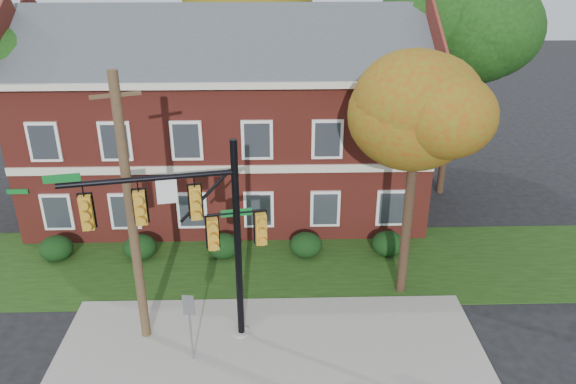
{
  "coord_description": "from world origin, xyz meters",
  "views": [
    {
      "loc": [
        0.15,
        -13.96,
        12.46
      ],
      "look_at": [
        0.63,
        3.0,
        4.69
      ],
      "focal_mm": 35.0,
      "sensor_mm": 36.0,
      "label": 1
    }
  ],
  "objects_px": {
    "tree_left_rear": "(2,80)",
    "tree_right_rear": "(466,37)",
    "hedge_right": "(306,245)",
    "tree_near_right": "(424,126)",
    "tree_far_rear": "(257,5)",
    "hedge_left": "(140,247)",
    "traffic_signal": "(195,226)",
    "hedge_center": "(223,246)",
    "hedge_far_right": "(388,244)",
    "utility_pole": "(131,216)",
    "hedge_far_left": "(56,248)",
    "apartment_building": "(227,109)",
    "sign_post": "(190,317)"
  },
  "relations": [
    {
      "from": "hedge_center",
      "to": "utility_pole",
      "type": "bearing_deg",
      "value": -113.48
    },
    {
      "from": "apartment_building",
      "to": "tree_near_right",
      "type": "height_order",
      "value": "apartment_building"
    },
    {
      "from": "tree_near_right",
      "to": "sign_post",
      "type": "bearing_deg",
      "value": -155.15
    },
    {
      "from": "tree_right_rear",
      "to": "hedge_far_left",
      "type": "bearing_deg",
      "value": -161.55
    },
    {
      "from": "traffic_signal",
      "to": "sign_post",
      "type": "xyz_separation_m",
      "value": [
        -0.25,
        -0.98,
        -2.69
      ]
    },
    {
      "from": "sign_post",
      "to": "hedge_far_left",
      "type": "bearing_deg",
      "value": 142.51
    },
    {
      "from": "hedge_left",
      "to": "tree_right_rear",
      "type": "bearing_deg",
      "value": 22.42
    },
    {
      "from": "tree_near_right",
      "to": "traffic_signal",
      "type": "xyz_separation_m",
      "value": [
        -7.47,
        -2.6,
        -2.28
      ]
    },
    {
      "from": "hedge_far_left",
      "to": "utility_pole",
      "type": "height_order",
      "value": "utility_pole"
    },
    {
      "from": "hedge_center",
      "to": "tree_right_rear",
      "type": "relative_size",
      "value": 0.13
    },
    {
      "from": "tree_left_rear",
      "to": "apartment_building",
      "type": "bearing_deg",
      "value": 6.54
    },
    {
      "from": "hedge_far_right",
      "to": "tree_left_rear",
      "type": "bearing_deg",
      "value": 166.11
    },
    {
      "from": "utility_pole",
      "to": "sign_post",
      "type": "xyz_separation_m",
      "value": [
        1.74,
        -1.26,
        -2.92
      ]
    },
    {
      "from": "apartment_building",
      "to": "tree_far_rear",
      "type": "distance_m",
      "value": 8.84
    },
    {
      "from": "tree_left_rear",
      "to": "tree_right_rear",
      "type": "relative_size",
      "value": 0.84
    },
    {
      "from": "hedge_far_left",
      "to": "tree_far_rear",
      "type": "distance_m",
      "value": 17.61
    },
    {
      "from": "hedge_right",
      "to": "tree_far_rear",
      "type": "xyz_separation_m",
      "value": [
        -2.16,
        13.09,
        8.32
      ]
    },
    {
      "from": "tree_left_rear",
      "to": "utility_pole",
      "type": "height_order",
      "value": "utility_pole"
    },
    {
      "from": "hedge_left",
      "to": "sign_post",
      "type": "xyz_separation_m",
      "value": [
        3.0,
        -6.41,
        1.17
      ]
    },
    {
      "from": "tree_near_right",
      "to": "tree_left_rear",
      "type": "xyz_separation_m",
      "value": [
        -16.95,
        6.97,
        0.01
      ]
    },
    {
      "from": "hedge_right",
      "to": "tree_near_right",
      "type": "bearing_deg",
      "value": -37.28
    },
    {
      "from": "hedge_far_right",
      "to": "hedge_left",
      "type": "bearing_deg",
      "value": 180.0
    },
    {
      "from": "tree_right_rear",
      "to": "tree_far_rear",
      "type": "relative_size",
      "value": 0.92
    },
    {
      "from": "apartment_building",
      "to": "utility_pole",
      "type": "bearing_deg",
      "value": -102.14
    },
    {
      "from": "tree_left_rear",
      "to": "tree_right_rear",
      "type": "bearing_deg",
      "value": 5.36
    },
    {
      "from": "hedge_far_left",
      "to": "traffic_signal",
      "type": "bearing_deg",
      "value": -38.83
    },
    {
      "from": "hedge_left",
      "to": "sign_post",
      "type": "distance_m",
      "value": 7.18
    },
    {
      "from": "hedge_left",
      "to": "utility_pole",
      "type": "xyz_separation_m",
      "value": [
        1.26,
        -5.16,
        4.1
      ]
    },
    {
      "from": "hedge_center",
      "to": "traffic_signal",
      "type": "height_order",
      "value": "traffic_signal"
    },
    {
      "from": "tree_near_right",
      "to": "hedge_center",
      "type": "bearing_deg",
      "value": 158.58
    },
    {
      "from": "utility_pole",
      "to": "hedge_far_left",
      "type": "bearing_deg",
      "value": 112.04
    },
    {
      "from": "traffic_signal",
      "to": "sign_post",
      "type": "bearing_deg",
      "value": -114.81
    },
    {
      "from": "hedge_right",
      "to": "sign_post",
      "type": "height_order",
      "value": "sign_post"
    },
    {
      "from": "tree_left_rear",
      "to": "traffic_signal",
      "type": "height_order",
      "value": "tree_left_rear"
    },
    {
      "from": "apartment_building",
      "to": "hedge_right",
      "type": "distance_m",
      "value": 7.73
    },
    {
      "from": "hedge_center",
      "to": "tree_right_rear",
      "type": "distance_m",
      "value": 14.94
    },
    {
      "from": "apartment_building",
      "to": "tree_left_rear",
      "type": "height_order",
      "value": "apartment_building"
    },
    {
      "from": "tree_far_rear",
      "to": "hedge_left",
      "type": "bearing_deg",
      "value": -110.29
    },
    {
      "from": "hedge_far_right",
      "to": "utility_pole",
      "type": "xyz_separation_m",
      "value": [
        -9.24,
        -5.16,
        4.1
      ]
    },
    {
      "from": "hedge_left",
      "to": "hedge_far_right",
      "type": "relative_size",
      "value": 1.0
    },
    {
      "from": "utility_pole",
      "to": "traffic_signal",
      "type": "bearing_deg",
      "value": -28.61
    },
    {
      "from": "apartment_building",
      "to": "tree_left_rear",
      "type": "xyz_separation_m",
      "value": [
        -9.73,
        -1.12,
        1.69
      ]
    },
    {
      "from": "hedge_center",
      "to": "traffic_signal",
      "type": "relative_size",
      "value": 0.2
    },
    {
      "from": "hedge_left",
      "to": "tree_far_rear",
      "type": "distance_m",
      "value": 16.25
    },
    {
      "from": "hedge_right",
      "to": "tree_left_rear",
      "type": "distance_m",
      "value": 15.17
    },
    {
      "from": "apartment_building",
      "to": "tree_right_rear",
      "type": "distance_m",
      "value": 11.77
    },
    {
      "from": "hedge_far_left",
      "to": "hedge_far_right",
      "type": "height_order",
      "value": "same"
    },
    {
      "from": "hedge_right",
      "to": "traffic_signal",
      "type": "xyz_separation_m",
      "value": [
        -3.75,
        -5.43,
        3.87
      ]
    },
    {
      "from": "utility_pole",
      "to": "hedge_far_right",
      "type": "bearing_deg",
      "value": 8.49
    },
    {
      "from": "tree_left_rear",
      "to": "tree_right_rear",
      "type": "distance_m",
      "value": 21.19
    }
  ]
}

